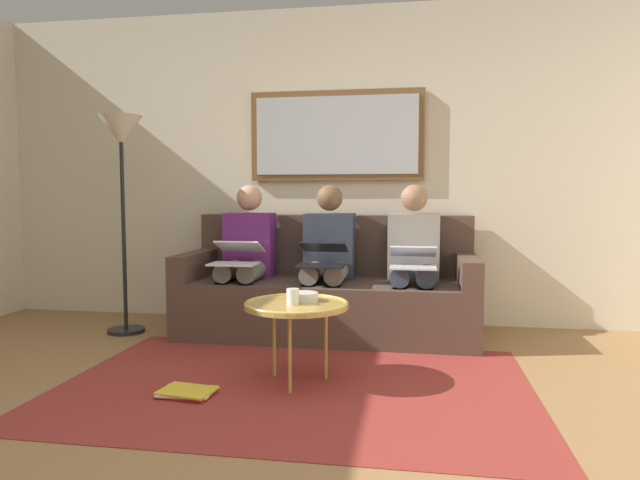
{
  "coord_description": "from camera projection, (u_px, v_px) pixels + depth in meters",
  "views": [
    {
      "loc": [
        -0.66,
        2.19,
        1.06
      ],
      "look_at": [
        0.0,
        -1.7,
        0.75
      ],
      "focal_mm": 32.06,
      "sensor_mm": 36.0,
      "label": 1
    }
  ],
  "objects": [
    {
      "name": "standing_lamp",
      "position": [
        122.0,
        154.0,
        4.32
      ],
      "size": [
        0.32,
        0.32,
        1.66
      ],
      "color": "black",
      "rests_on": "ground_plane"
    },
    {
      "name": "person_left",
      "position": [
        413.0,
        257.0,
        4.21
      ],
      "size": [
        0.38,
        0.58,
        1.14
      ],
      "color": "gray",
      "rests_on": "couch"
    },
    {
      "name": "couch",
      "position": [
        329.0,
        292.0,
        4.41
      ],
      "size": [
        2.2,
        0.9,
        0.9
      ],
      "color": "#4C382D",
      "rests_on": "ground_plane"
    },
    {
      "name": "laptop_black",
      "position": [
        323.0,
        255.0,
        4.09
      ],
      "size": [
        0.33,
        0.39,
        0.17
      ],
      "color": "black"
    },
    {
      "name": "coffee_table",
      "position": [
        296.0,
        306.0,
        3.2
      ],
      "size": [
        0.59,
        0.59,
        0.47
      ],
      "color": "tan",
      "rests_on": "ground_plane"
    },
    {
      "name": "ground_plane",
      "position": [
        252.0,
        465.0,
        2.35
      ],
      "size": [
        6.0,
        5.2,
        0.1
      ],
      "primitive_type": "cube",
      "color": "olive"
    },
    {
      "name": "person_right",
      "position": [
        246.0,
        254.0,
        4.42
      ],
      "size": [
        0.38,
        0.58,
        1.14
      ],
      "color": "#66236B",
      "rests_on": "couch"
    },
    {
      "name": "bowl",
      "position": [
        304.0,
        297.0,
        3.27
      ],
      "size": [
        0.16,
        0.16,
        0.05
      ],
      "primitive_type": "cylinder",
      "color": "beige",
      "rests_on": "coffee_table"
    },
    {
      "name": "wall_rear",
      "position": [
        338.0,
        167.0,
        4.8
      ],
      "size": [
        6.0,
        0.12,
        2.6
      ],
      "primitive_type": "cube",
      "color": "beige",
      "rests_on": "ground_plane"
    },
    {
      "name": "magazine_stack",
      "position": [
        186.0,
        392.0,
        3.03
      ],
      "size": [
        0.31,
        0.25,
        0.03
      ],
      "color": "red",
      "rests_on": "ground_plane"
    },
    {
      "name": "person_middle",
      "position": [
        328.0,
        255.0,
        4.32
      ],
      "size": [
        0.38,
        0.58,
        1.14
      ],
      "color": "#2D3342",
      "rests_on": "couch"
    },
    {
      "name": "laptop_white",
      "position": [
        237.0,
        254.0,
        4.19
      ],
      "size": [
        0.34,
        0.38,
        0.17
      ],
      "color": "white"
    },
    {
      "name": "area_rug",
      "position": [
        295.0,
        385.0,
        3.18
      ],
      "size": [
        2.6,
        1.8,
        0.01
      ],
      "primitive_type": "cube",
      "color": "maroon",
      "rests_on": "ground_plane"
    },
    {
      "name": "cup",
      "position": [
        293.0,
        297.0,
        3.15
      ],
      "size": [
        0.07,
        0.07,
        0.09
      ],
      "primitive_type": "cylinder",
      "color": "silver",
      "rests_on": "coffee_table"
    },
    {
      "name": "laptop_silver",
      "position": [
        413.0,
        258.0,
        3.97
      ],
      "size": [
        0.32,
        0.34,
        0.15
      ],
      "color": "silver"
    },
    {
      "name": "framed_mirror",
      "position": [
        336.0,
        136.0,
        4.69
      ],
      "size": [
        1.44,
        0.05,
        0.73
      ],
      "color": "brown"
    }
  ]
}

